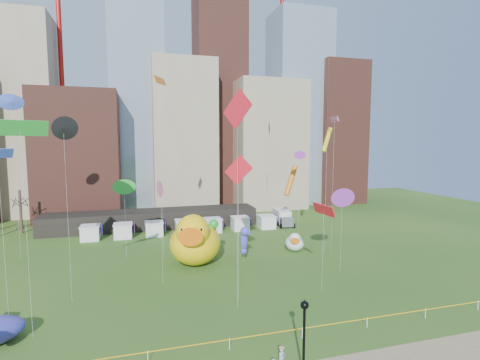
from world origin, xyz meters
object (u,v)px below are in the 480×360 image
object	(u,v)px
woman	(282,358)
small_duck	(295,242)
seahorse_green	(213,231)
box_truck	(283,217)
lamppost	(304,330)
seahorse_purple	(244,238)
big_duck	(195,241)

from	to	relation	value
woman	small_duck	bearing A→B (deg)	50.87
seahorse_green	box_truck	distance (m)	24.51
lamppost	seahorse_green	bearing A→B (deg)	92.35
lamppost	seahorse_purple	bearing A→B (deg)	83.29
big_duck	box_truck	xyz separation A→B (m)	(19.65, 18.34, -1.75)
lamppost	box_truck	xyz separation A→B (m)	(16.04, 42.38, -1.87)
woman	lamppost	bearing A→B (deg)	-60.39
small_duck	seahorse_purple	size ratio (longest dim) A/B	0.87
big_duck	woman	distance (m)	23.13
seahorse_purple	big_duck	bearing A→B (deg)	149.30
seahorse_purple	lamppost	bearing A→B (deg)	-121.43
box_truck	small_duck	bearing A→B (deg)	-100.42
small_duck	box_truck	xyz separation A→B (m)	(4.89, 16.37, 0.12)
big_duck	small_duck	xyz separation A→B (m)	(14.77, 1.97, -1.88)
big_duck	seahorse_purple	size ratio (longest dim) A/B	2.07
seahorse_green	seahorse_purple	distance (m)	4.18
seahorse_green	lamppost	bearing A→B (deg)	-99.59
seahorse_purple	box_truck	xyz separation A→B (m)	(13.28, 19.01, -1.77)
box_truck	woman	world-z (taller)	box_truck
seahorse_green	seahorse_purple	xyz separation A→B (m)	(3.78, -1.60, -0.80)
big_duck	box_truck	bearing A→B (deg)	57.72
big_duck	woman	bearing A→B (deg)	-68.96
lamppost	woman	world-z (taller)	lamppost
big_duck	seahorse_purple	xyz separation A→B (m)	(6.37, -0.67, 0.02)
seahorse_green	box_truck	size ratio (longest dim) A/B	0.83
small_duck	box_truck	size ratio (longest dim) A/B	0.60
seahorse_green	lamppost	xyz separation A→B (m)	(1.03, -24.96, -0.71)
big_duck	box_truck	distance (m)	26.94
seahorse_green	seahorse_purple	world-z (taller)	seahorse_green
box_truck	seahorse_green	bearing A→B (deg)	-128.22
seahorse_green	lamppost	size ratio (longest dim) A/B	1.04
seahorse_green	box_truck	xyz separation A→B (m)	(17.06, 17.41, -2.57)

